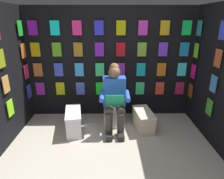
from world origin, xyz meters
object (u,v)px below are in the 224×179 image
at_px(person_reading, 114,98).
at_px(comic_longbox_near, 143,120).
at_px(toilet, 114,107).
at_px(comic_longbox_far, 74,121).

height_order(person_reading, comic_longbox_near, person_reading).
bearing_deg(comic_longbox_near, toilet, -31.54).
distance_m(toilet, comic_longbox_far, 0.80).
bearing_deg(toilet, person_reading, 89.89).
bearing_deg(comic_longbox_near, person_reading, -8.70).
relative_size(person_reading, comic_longbox_far, 1.83).
bearing_deg(person_reading, toilet, -90.11).
height_order(toilet, comic_longbox_near, toilet).
distance_m(person_reading, comic_longbox_near, 0.68).
height_order(toilet, comic_longbox_far, toilet).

